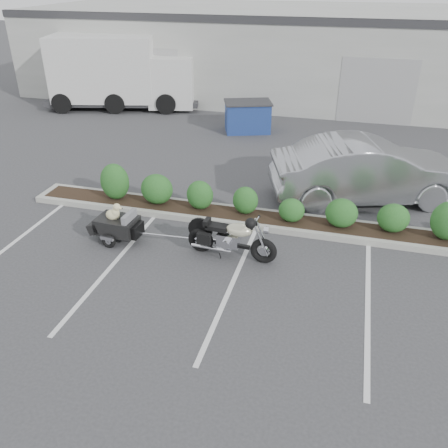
% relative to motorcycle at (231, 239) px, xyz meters
% --- Properties ---
extents(ground, '(90.00, 90.00, 0.00)m').
position_rel_motorcycle_xyz_m(ground, '(-0.92, -0.41, -0.48)').
color(ground, '#38383A').
rests_on(ground, ground).
extents(planter_kerb, '(12.00, 1.00, 0.15)m').
position_rel_motorcycle_xyz_m(planter_kerb, '(0.08, 1.79, -0.40)').
color(planter_kerb, '#9E9E93').
rests_on(planter_kerb, ground).
extents(building, '(26.00, 10.00, 4.00)m').
position_rel_motorcycle_xyz_m(building, '(-0.92, 16.59, 1.52)').
color(building, '#9EA099').
rests_on(building, ground).
extents(motorcycle, '(2.08, 0.70, 1.19)m').
position_rel_motorcycle_xyz_m(motorcycle, '(0.00, 0.00, 0.00)').
color(motorcycle, black).
rests_on(motorcycle, ground).
extents(pet_trailer, '(1.66, 0.93, 0.99)m').
position_rel_motorcycle_xyz_m(pet_trailer, '(-2.78, 0.02, -0.06)').
color(pet_trailer, black).
rests_on(pet_trailer, ground).
extents(sedan, '(5.53, 3.38, 1.72)m').
position_rel_motorcycle_xyz_m(sedan, '(2.85, 3.88, 0.39)').
color(sedan, '#A0A1A6').
rests_on(sedan, ground).
extents(dumpster, '(2.09, 1.75, 1.17)m').
position_rel_motorcycle_xyz_m(dumpster, '(-1.70, 9.14, 0.12)').
color(dumpster, navy).
rests_on(dumpster, ground).
extents(delivery_truck, '(7.18, 3.76, 3.14)m').
position_rel_motorcycle_xyz_m(delivery_truck, '(-8.00, 11.20, 1.03)').
color(delivery_truck, silver).
rests_on(delivery_truck, ground).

